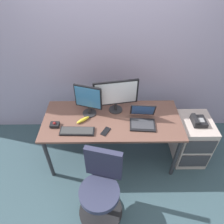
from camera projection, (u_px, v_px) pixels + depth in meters
The scene contains 14 objects.
ground_plane at pixel (112, 155), 3.10m from camera, with size 8.00×8.00×0.00m, color #38515A.
back_wall at pixel (111, 46), 2.73m from camera, with size 6.00×0.10×2.80m, color #A397B4.
desk at pixel (112, 123), 2.66m from camera, with size 1.76×0.76×0.75m.
file_cabinet at pixel (191, 140), 2.88m from camera, with size 0.42×0.53×0.69m.
desk_phone at pixel (198, 121), 2.62m from camera, with size 0.17×0.20×0.09m.
office_chair at pixel (101, 189), 2.25m from camera, with size 0.52×0.53×0.92m.
monitor_main at pixel (116, 94), 2.57m from camera, with size 0.57×0.18×0.45m.
monitor_side at pixel (88, 99), 2.54m from camera, with size 0.34×0.18×0.43m.
keyboard at pixel (77, 131), 2.43m from camera, with size 0.41×0.15×0.03m.
laptop at pixel (143, 119), 2.53m from camera, with size 0.33×0.33×0.23m.
trackball_mouse at pixel (55, 125), 2.50m from camera, with size 0.11×0.09×0.07m.
coffee_mug at pixel (90, 102), 2.78m from camera, with size 0.10×0.09×0.11m.
cell_phone at pixel (106, 131), 2.44m from camera, with size 0.07×0.14×0.01m, color black.
banana at pixel (83, 120), 2.57m from camera, with size 0.19×0.04×0.04m, color yellow.
Camera 1 is at (-0.02, -1.91, 2.53)m, focal length 32.76 mm.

